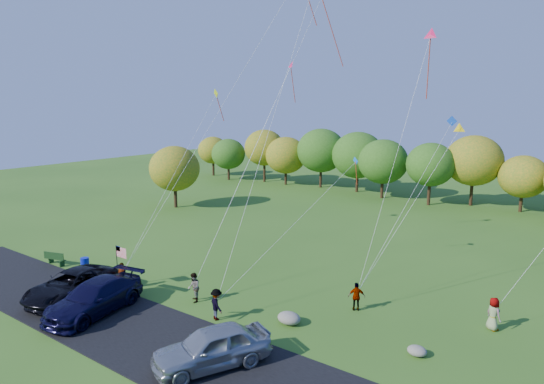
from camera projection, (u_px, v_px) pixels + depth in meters
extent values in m
plane|color=#325E1B|center=(204.00, 310.00, 27.65)|extent=(140.00, 140.00, 0.00)
cube|color=black|center=(149.00, 337.00, 24.48)|extent=(44.00, 6.00, 0.06)
cylinder|color=#3A2715|center=(209.00, 168.00, 77.63)|extent=(0.36, 0.36, 2.43)
ellipsoid|color=#3E6D1B|center=(209.00, 148.00, 77.02)|extent=(6.56, 6.56, 5.90)
cylinder|color=#3A2715|center=(235.00, 170.00, 73.55)|extent=(0.36, 0.36, 3.06)
ellipsoid|color=#2C5B18|center=(235.00, 146.00, 72.88)|extent=(6.52, 6.52, 5.87)
cylinder|color=#3A2715|center=(253.00, 174.00, 70.90)|extent=(0.36, 0.36, 2.74)
ellipsoid|color=#2C5B18|center=(253.00, 153.00, 70.35)|extent=(5.12, 5.12, 4.61)
cylinder|color=#3A2715|center=(296.00, 175.00, 69.99)|extent=(0.36, 0.36, 2.73)
ellipsoid|color=#2C5B18|center=(296.00, 155.00, 69.46)|extent=(4.81, 4.81, 4.33)
cylinder|color=#3A2715|center=(320.00, 182.00, 64.88)|extent=(0.36, 0.36, 2.25)
ellipsoid|color=#2C5B18|center=(321.00, 162.00, 64.39)|extent=(4.80, 4.80, 4.32)
cylinder|color=#3A2715|center=(353.00, 182.00, 64.30)|extent=(0.36, 0.36, 2.57)
ellipsoid|color=#3E6D1B|center=(354.00, 159.00, 63.75)|extent=(5.29, 5.29, 4.76)
cylinder|color=#3A2715|center=(386.00, 188.00, 60.71)|extent=(0.36, 0.36, 2.21)
ellipsoid|color=#3E6D1B|center=(387.00, 162.00, 60.10)|extent=(6.74, 6.74, 6.06)
cylinder|color=#3A2715|center=(428.00, 196.00, 55.74)|extent=(0.36, 0.36, 2.22)
ellipsoid|color=#2C5B18|center=(430.00, 170.00, 55.19)|extent=(5.87, 5.87, 5.29)
cylinder|color=#3A2715|center=(476.00, 196.00, 54.64)|extent=(0.36, 0.36, 2.57)
ellipsoid|color=#3E6D1B|center=(479.00, 167.00, 54.04)|extent=(6.09, 6.09, 5.48)
cylinder|color=#3A2715|center=(514.00, 203.00, 50.88)|extent=(0.36, 0.36, 2.62)
ellipsoid|color=#3E6D1B|center=(516.00, 175.00, 50.35)|extent=(4.89, 4.89, 4.40)
cylinder|color=#3A2715|center=(176.00, 196.00, 54.49)|extent=(0.36, 0.36, 2.60)
ellipsoid|color=#3E6D1B|center=(174.00, 168.00, 53.92)|extent=(5.60, 5.60, 5.04)
imported|color=black|center=(71.00, 285.00, 29.05)|extent=(4.07, 6.49, 1.67)
imported|color=black|center=(94.00, 298.00, 27.01)|extent=(3.67, 6.56, 1.80)
imported|color=#A2A6AD|center=(212.00, 347.00, 21.54)|extent=(4.27, 5.77, 1.83)
imported|color=#4C4C59|center=(122.00, 276.00, 30.62)|extent=(0.73, 0.60, 1.73)
imported|color=#4C4C59|center=(194.00, 288.00, 28.68)|extent=(1.09, 1.08, 1.77)
imported|color=#4C4C59|center=(216.00, 304.00, 26.33)|extent=(1.30, 1.06, 1.75)
imported|color=#4C4C59|center=(357.00, 297.00, 27.51)|extent=(1.03, 0.85, 1.65)
imported|color=#4C4C59|center=(493.00, 314.00, 25.14)|extent=(1.03, 0.94, 1.76)
cube|color=#143513|center=(56.00, 259.00, 35.36)|extent=(1.70, 0.62, 0.06)
cube|color=#143513|center=(54.00, 256.00, 35.17)|extent=(1.68, 0.57, 0.53)
cube|color=#143513|center=(51.00, 260.00, 35.82)|extent=(0.20, 0.44, 0.41)
cube|color=#143513|center=(62.00, 264.00, 34.98)|extent=(0.20, 0.44, 0.41)
cylinder|color=#0B1AA8|center=(85.00, 264.00, 34.29)|extent=(0.58, 0.58, 0.87)
cylinder|color=black|center=(117.00, 266.00, 30.92)|extent=(0.05, 0.05, 2.78)
cube|color=red|center=(121.00, 253.00, 30.44)|extent=(1.00, 0.67, 0.02)
cube|color=navy|center=(118.00, 249.00, 30.59)|extent=(0.40, 0.02, 0.31)
ellipsoid|color=#9F948B|center=(289.00, 318.00, 25.90)|extent=(1.31, 1.03, 0.66)
ellipsoid|color=gray|center=(417.00, 351.00, 22.67)|extent=(0.92, 0.77, 0.48)
cone|color=yellow|center=(459.00, 129.00, 29.94)|extent=(0.88, 0.66, 0.74)
cone|color=#DD0F4D|center=(431.00, 35.00, 27.80)|extent=(0.87, 0.35, 0.82)
cube|color=#BBDA12|center=(216.00, 93.00, 39.87)|extent=(0.72, 0.34, 0.75)
cube|color=blue|center=(452.00, 121.00, 32.34)|extent=(0.72, 0.24, 0.70)
cone|color=#E10F4A|center=(291.00, 65.00, 35.97)|extent=(0.84, 0.70, 0.66)
cube|color=#1C7DFF|center=(356.00, 161.00, 33.69)|extent=(0.52, 0.31, 0.55)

